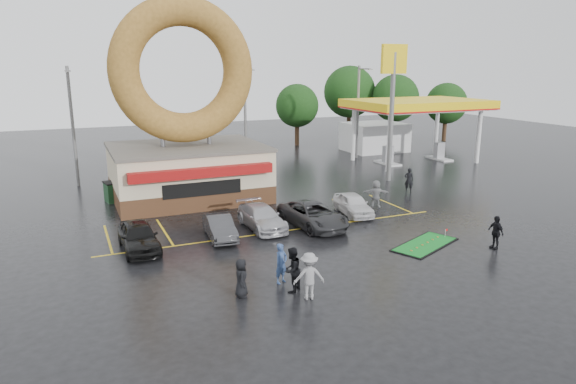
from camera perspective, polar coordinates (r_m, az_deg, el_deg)
name	(u,v)px	position (r m, az deg, el deg)	size (l,w,h in m)	color
ground	(307,251)	(25.85, 2.17, -6.57)	(120.00, 120.00, 0.00)	black
donut_shop	(186,134)	(35.87, -11.25, 6.32)	(10.20, 8.70, 13.50)	#472B19
gas_station	(398,120)	(52.81, 12.09, 7.81)	(12.30, 13.65, 5.90)	silver
shell_sign	(393,87)	(41.23, 11.56, 11.33)	(2.20, 0.36, 10.60)	slate
streetlight_left	(73,124)	(41.94, -22.82, 7.01)	(0.40, 2.21, 9.00)	slate
streetlight_mid	(246,115)	(45.33, -4.74, 8.48)	(0.40, 2.21, 9.00)	slate
streetlight_right	(358,110)	(51.32, 7.82, 9.04)	(0.40, 2.21, 9.00)	slate
tree_far_a	(395,98)	(63.51, 11.85, 10.15)	(5.60, 5.60, 8.00)	#332114
tree_far_b	(446,103)	(65.66, 17.18, 9.38)	(4.90, 4.90, 7.00)	#332114
tree_far_c	(350,92)	(64.68, 6.85, 10.99)	(6.30, 6.30, 9.00)	#332114
tree_far_d	(297,106)	(59.31, 1.02, 9.56)	(4.90, 4.90, 7.00)	#332114
car_black	(139,236)	(26.79, -16.27, -4.76)	(1.71, 4.25, 1.45)	black
car_dgrey	(220,227)	(27.76, -7.60, -3.89)	(1.30, 3.73, 1.23)	#313134
car_silver	(262,217)	(29.20, -2.95, -2.82)	(1.81, 4.44, 1.29)	#AEAEB3
car_grey	(313,215)	(29.46, 2.77, -2.56)	(2.32, 5.03, 1.40)	#2C2C2F
car_white	(353,204)	(32.11, 7.25, -1.34)	(1.55, 3.86, 1.31)	silver
person_blue	(281,263)	(21.96, -0.76, -7.93)	(0.64, 0.42, 1.74)	navy
person_blackjkt	(292,270)	(21.13, 0.43, -8.63)	(0.92, 0.71, 1.89)	black
person_hoodie	(309,276)	(20.51, 2.35, -9.31)	(1.24, 0.72, 1.93)	gray
person_bystander	(241,278)	(20.83, -5.22, -9.49)	(0.78, 0.51, 1.59)	black
person_cameraman	(496,232)	(27.95, 22.07, -4.16)	(1.01, 0.42, 1.72)	black
person_walker_near	(376,194)	(33.88, 9.75, -0.18)	(1.68, 0.54, 1.81)	gray
person_walker_far	(409,180)	(38.46, 13.29, 1.31)	(0.65, 0.43, 1.78)	black
dumpster	(119,191)	(36.89, -18.23, 0.06)	(1.80, 1.20, 1.30)	#194122
putting_green	(425,244)	(27.59, 14.98, -5.64)	(4.48, 3.29, 0.52)	black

